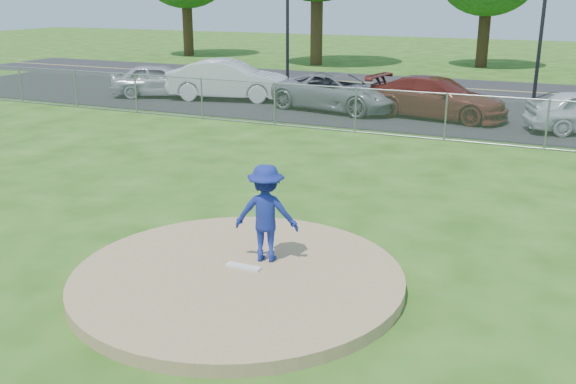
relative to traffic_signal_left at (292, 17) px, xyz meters
name	(u,v)px	position (x,y,z in m)	size (l,w,h in m)	color
ground	(397,151)	(8.76, -12.00, -3.36)	(120.00, 120.00, 0.00)	#235011
pitchers_mound	(238,278)	(8.76, -22.00, -3.26)	(5.40, 5.40, 0.20)	#9E7F56
pitching_rubber	(243,267)	(8.76, -21.80, -3.14)	(0.60, 0.15, 0.04)	white
chain_link_fence	(415,115)	(8.76, -10.00, -2.61)	(40.00, 0.06, 1.50)	gray
parking_lot	(441,114)	(8.76, -5.50, -3.36)	(50.00, 8.00, 0.01)	black
street	(472,89)	(8.76, 2.00, -3.36)	(60.00, 7.00, 0.01)	black
traffic_signal_left	(292,17)	(0.00, 0.00, 0.00)	(1.28, 0.20, 5.60)	black
pitcher	(266,213)	(8.96, -21.32, -2.33)	(1.08, 0.62, 1.67)	navy
traffic_cone	(320,100)	(4.03, -6.27, -3.00)	(0.36, 0.36, 0.71)	#FE500D
parked_car_silver	(161,80)	(-3.70, -6.25, -2.62)	(1.73, 4.30, 1.47)	#B9B8BD
parked_car_white	(229,80)	(-0.48, -5.72, -2.49)	(1.82, 5.23, 1.72)	silver
parked_car_gray	(338,92)	(4.77, -6.27, -2.62)	(2.43, 5.27, 1.46)	gray
parked_car_darkred	(437,98)	(8.72, -6.27, -2.59)	(2.13, 5.23, 1.52)	#5E1E17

